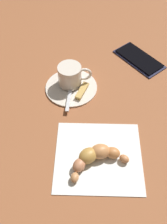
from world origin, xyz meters
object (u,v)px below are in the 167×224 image
(saucer, at_px, (71,87))
(croissant, at_px, (95,156))
(teaspoon, at_px, (71,88))
(sugar_packet, at_px, (84,90))
(espresso_cup, at_px, (70,75))
(napkin, at_px, (98,156))
(cell_phone, at_px, (139,59))

(saucer, relative_size, croissant, 1.00)
(teaspoon, xyz_separation_m, croissant, (-0.22, -0.01, 0.01))
(sugar_packet, bearing_deg, teaspoon, 100.39)
(saucer, distance_m, espresso_cup, 0.04)
(teaspoon, relative_size, croissant, 0.83)
(saucer, distance_m, napkin, 0.22)
(teaspoon, distance_m, croissant, 0.22)
(teaspoon, xyz_separation_m, napkin, (-0.21, -0.02, -0.01))
(saucer, xyz_separation_m, sugar_packet, (-0.03, -0.03, 0.01))
(teaspoon, xyz_separation_m, sugar_packet, (-0.02, -0.03, 0.00))
(espresso_cup, xyz_separation_m, cell_phone, (0.06, -0.22, -0.03))
(teaspoon, distance_m, sugar_packet, 0.04)
(teaspoon, bearing_deg, espresso_cup, -13.87)
(cell_phone, bearing_deg, teaspoon, 108.65)
(saucer, relative_size, teaspoon, 1.21)
(sugar_packet, bearing_deg, croissant, -150.06)
(saucer, bearing_deg, teaspoon, 160.18)
(saucer, bearing_deg, cell_phone, -73.65)
(saucer, height_order, teaspoon, teaspoon)
(espresso_cup, bearing_deg, napkin, -176.88)
(croissant, bearing_deg, teaspoon, 2.21)
(saucer, relative_size, napkin, 0.73)
(saucer, distance_m, sugar_packet, 0.04)
(espresso_cup, xyz_separation_m, croissant, (-0.24, -0.00, -0.02))
(croissant, xyz_separation_m, cell_phone, (0.30, -0.22, -0.01))
(saucer, bearing_deg, sugar_packet, -133.78)
(teaspoon, bearing_deg, cell_phone, -71.35)
(napkin, bearing_deg, croissant, 123.37)
(saucer, bearing_deg, espresso_cup, -7.34)
(saucer, relative_size, espresso_cup, 1.56)
(espresso_cup, distance_m, cell_phone, 0.23)
(espresso_cup, height_order, cell_phone, espresso_cup)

